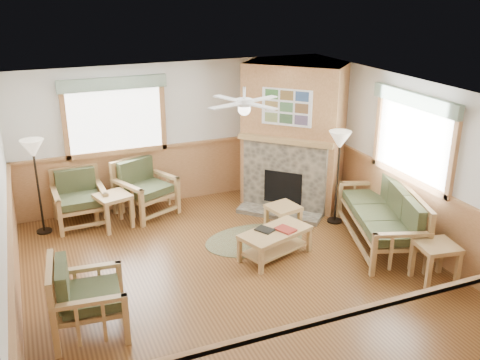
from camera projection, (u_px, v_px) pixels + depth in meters
name	position (u px, v px, depth m)	size (l,w,h in m)	color
floor	(233.00, 270.00, 8.06)	(6.00, 6.00, 0.01)	brown
ceiling	(232.00, 92.00, 7.10)	(6.00, 6.00, 0.01)	white
wall_back	(175.00, 134.00, 10.17)	(6.00, 0.02, 2.70)	silver
wall_front	(352.00, 295.00, 4.99)	(6.00, 0.02, 2.70)	silver
wall_left	(4.00, 221.00, 6.51)	(0.02, 6.00, 2.70)	silver
wall_right	(405.00, 161.00, 8.65)	(0.02, 6.00, 2.70)	silver
wainscot	(233.00, 237.00, 7.86)	(6.00, 6.00, 1.10)	#A87344
fireplace	(293.00, 135.00, 10.09)	(2.20, 2.20, 2.70)	#A87344
window_back	(111.00, 76.00, 9.33)	(1.90, 0.16, 1.50)	white
window_right	(420.00, 91.00, 8.05)	(0.16, 1.90, 1.50)	white
ceiling_fan	(244.00, 90.00, 7.48)	(1.24, 1.24, 0.36)	white
sofa	(380.00, 215.00, 8.72)	(0.88, 2.16, 0.99)	#AC8650
armchair_back_left	(79.00, 199.00, 9.41)	(0.85, 0.85, 0.96)	#AC8650
armchair_back_right	(146.00, 188.00, 9.83)	(0.90, 0.90, 1.01)	#AC8650
armchair_left	(89.00, 296.00, 6.51)	(0.88, 0.88, 0.98)	#AC8650
coffee_table	(275.00, 244.00, 8.37)	(1.14, 0.57, 0.45)	#AC8650
end_table_chairs	(114.00, 211.00, 9.35)	(0.55, 0.53, 0.61)	#AC8650
end_table_sofa	(435.00, 263.00, 7.64)	(0.54, 0.52, 0.61)	#AC8650
footstool	(283.00, 217.00, 9.31)	(0.50, 0.50, 0.44)	#AC8650
braided_rug	(254.00, 240.00, 8.97)	(1.70, 1.70, 0.01)	brown
floor_lamp_left	(38.00, 187.00, 8.97)	(0.38, 0.38, 1.67)	black
floor_lamp_right	(337.00, 178.00, 9.37)	(0.39, 0.39, 1.70)	black
book_red	(285.00, 229.00, 8.29)	(0.22, 0.30, 0.03)	maroon
book_dark	(265.00, 229.00, 8.28)	(0.20, 0.27, 0.03)	black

